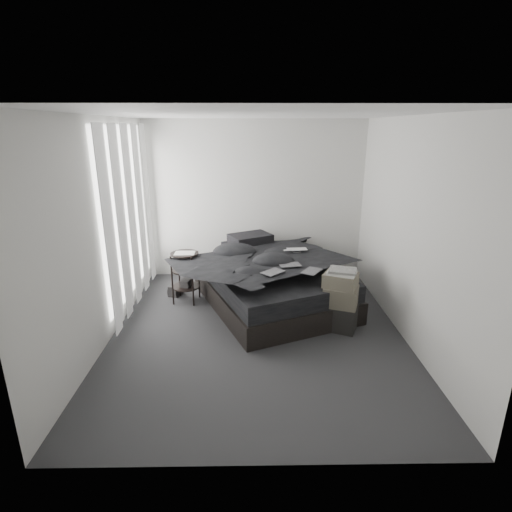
{
  "coord_description": "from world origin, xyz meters",
  "views": [
    {
      "loc": [
        -0.08,
        -4.51,
        2.47
      ],
      "look_at": [
        0.0,
        0.8,
        0.75
      ],
      "focal_mm": 28.0,
      "sensor_mm": 36.0,
      "label": 1
    }
  ],
  "objects_px": {
    "laptop": "(296,246)",
    "bed": "(271,293)",
    "side_stand": "(186,278)",
    "box_lower": "(339,316)"
  },
  "relations": [
    {
      "from": "laptop",
      "to": "bed",
      "type": "bearing_deg",
      "value": -154.5
    },
    {
      "from": "bed",
      "to": "box_lower",
      "type": "height_order",
      "value": "box_lower"
    },
    {
      "from": "bed",
      "to": "laptop",
      "type": "relative_size",
      "value": 6.24
    },
    {
      "from": "box_lower",
      "to": "laptop",
      "type": "bearing_deg",
      "value": 115.15
    },
    {
      "from": "bed",
      "to": "side_stand",
      "type": "bearing_deg",
      "value": 152.93
    },
    {
      "from": "bed",
      "to": "laptop",
      "type": "bearing_deg",
      "value": 7.5
    },
    {
      "from": "laptop",
      "to": "side_stand",
      "type": "distance_m",
      "value": 1.68
    },
    {
      "from": "bed",
      "to": "side_stand",
      "type": "distance_m",
      "value": 1.28
    },
    {
      "from": "bed",
      "to": "side_stand",
      "type": "height_order",
      "value": "side_stand"
    },
    {
      "from": "laptop",
      "to": "box_lower",
      "type": "bearing_deg",
      "value": -69.4
    }
  ]
}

